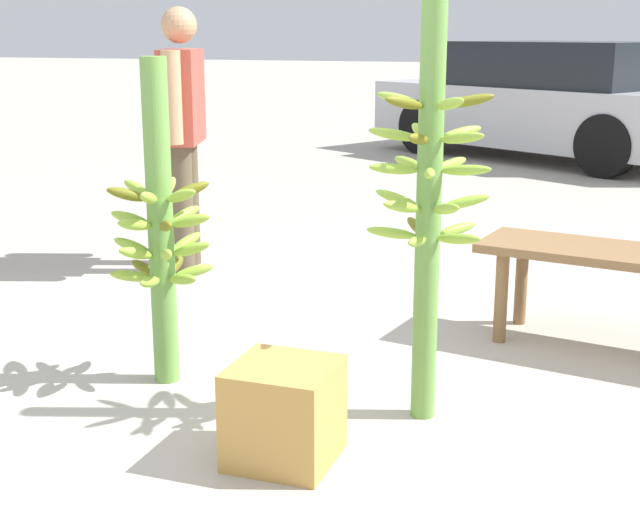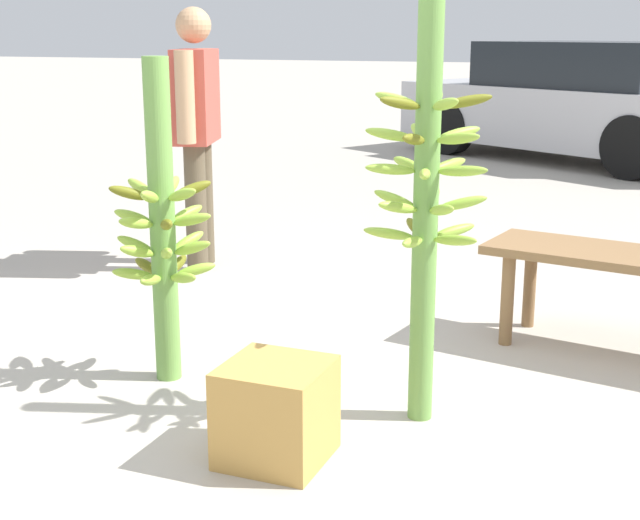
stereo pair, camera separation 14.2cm
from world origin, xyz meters
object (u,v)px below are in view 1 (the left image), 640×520
banana_stalk_center (429,191)px  vendor_person (182,119)px  parked_car (552,102)px  produce_crate (284,413)px  banana_stalk_left (161,228)px

banana_stalk_center → vendor_person: bearing=138.3°
banana_stalk_center → vendor_person: size_ratio=1.06×
vendor_person → parked_car: size_ratio=0.37×
produce_crate → banana_stalk_left: bearing=145.4°
vendor_person → produce_crate: 2.74m
parked_car → produce_crate: size_ratio=12.51×
banana_stalk_left → parked_car: 7.46m
banana_stalk_center → parked_car: size_ratio=0.39×
banana_stalk_left → parked_car: bearing=83.5°
banana_stalk_left → banana_stalk_center: banana_stalk_center is taller
banana_stalk_center → parked_car: bearing=91.8°
banana_stalk_left → banana_stalk_center: 1.11m
banana_stalk_left → produce_crate: banana_stalk_left is taller
banana_stalk_center → parked_car: 7.41m
banana_stalk_left → parked_car: (0.85, 7.41, -0.01)m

